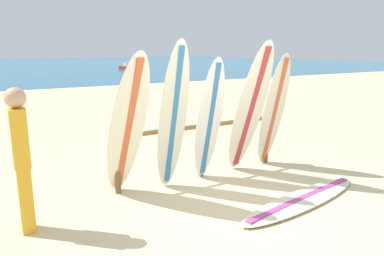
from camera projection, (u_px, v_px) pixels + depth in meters
ground_plane at (245, 214)px, 4.82m from camera, size 120.00×120.00×0.00m
surfboard_rack at (201, 138)px, 6.13m from camera, size 3.13×0.09×1.05m
surfboard_leaning_far_left at (127, 128)px, 5.06m from camera, size 0.66×1.05×2.19m
surfboard_leaning_left at (173, 118)px, 5.36m from camera, size 0.49×0.64×2.34m
surfboard_leaning_center_left at (209, 120)px, 5.85m from camera, size 0.54×0.55×2.08m
surfboard_leaning_center at (250, 110)px, 6.05m from camera, size 0.63×1.01×2.34m
surfboard_leaning_center_right at (274, 111)px, 6.56m from camera, size 0.51×0.63×2.14m
surfboard_lying_on_sand at (303, 199)px, 5.21m from camera, size 2.65×0.90×0.08m
beachgoer_standing at (21, 155)px, 4.18m from camera, size 0.24×0.29×1.76m
small_boat_offshore at (127, 67)px, 39.91m from camera, size 1.46×2.23×0.71m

